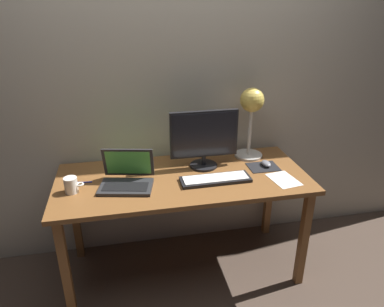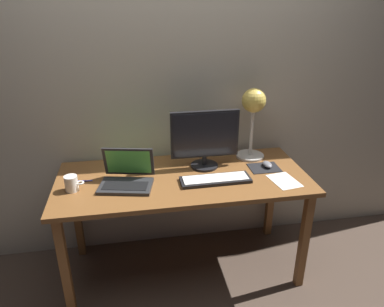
{
  "view_description": "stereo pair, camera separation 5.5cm",
  "coord_description": "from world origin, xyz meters",
  "px_view_note": "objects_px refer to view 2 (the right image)",
  "views": [
    {
      "loc": [
        -0.35,
        -2.0,
        1.8
      ],
      "look_at": [
        0.05,
        -0.05,
        0.92
      ],
      "focal_mm": 33.46,
      "sensor_mm": 36.0,
      "label": 1
    },
    {
      "loc": [
        -0.29,
        -2.01,
        1.8
      ],
      "look_at": [
        0.05,
        -0.05,
        0.92
      ],
      "focal_mm": 33.46,
      "sensor_mm": 36.0,
      "label": 2
    }
  ],
  "objects_px": {
    "coffee_mug": "(72,183)",
    "pen": "(81,181)",
    "monitor": "(205,138)",
    "laptop": "(127,174)",
    "keyboard_main": "(215,180)",
    "desk_lamp": "(253,108)",
    "mouse": "(267,164)"
  },
  "relations": [
    {
      "from": "coffee_mug",
      "to": "pen",
      "type": "relative_size",
      "value": 0.8
    },
    {
      "from": "pen",
      "to": "monitor",
      "type": "bearing_deg",
      "value": 5.53
    },
    {
      "from": "laptop",
      "to": "monitor",
      "type": "bearing_deg",
      "value": 16.08
    },
    {
      "from": "keyboard_main",
      "to": "laptop",
      "type": "bearing_deg",
      "value": 172.67
    },
    {
      "from": "laptop",
      "to": "desk_lamp",
      "type": "relative_size",
      "value": 0.72
    },
    {
      "from": "monitor",
      "to": "pen",
      "type": "height_order",
      "value": "monitor"
    },
    {
      "from": "keyboard_main",
      "to": "pen",
      "type": "bearing_deg",
      "value": 170.37
    },
    {
      "from": "monitor",
      "to": "coffee_mug",
      "type": "relative_size",
      "value": 4.01
    },
    {
      "from": "keyboard_main",
      "to": "desk_lamp",
      "type": "distance_m",
      "value": 0.58
    },
    {
      "from": "keyboard_main",
      "to": "coffee_mug",
      "type": "relative_size",
      "value": 3.93
    },
    {
      "from": "laptop",
      "to": "pen",
      "type": "bearing_deg",
      "value": 166.12
    },
    {
      "from": "laptop",
      "to": "pen",
      "type": "distance_m",
      "value": 0.3
    },
    {
      "from": "monitor",
      "to": "mouse",
      "type": "xyz_separation_m",
      "value": [
        0.42,
        -0.08,
        -0.19
      ]
    },
    {
      "from": "keyboard_main",
      "to": "coffee_mug",
      "type": "xyz_separation_m",
      "value": [
        -0.86,
        0.03,
        0.04
      ]
    },
    {
      "from": "monitor",
      "to": "laptop",
      "type": "height_order",
      "value": "monitor"
    },
    {
      "from": "coffee_mug",
      "to": "pen",
      "type": "distance_m",
      "value": 0.12
    },
    {
      "from": "desk_lamp",
      "to": "coffee_mug",
      "type": "distance_m",
      "value": 1.27
    },
    {
      "from": "mouse",
      "to": "coffee_mug",
      "type": "relative_size",
      "value": 0.85
    },
    {
      "from": "laptop",
      "to": "desk_lamp",
      "type": "xyz_separation_m",
      "value": [
        0.87,
        0.25,
        0.3
      ]
    },
    {
      "from": "desk_lamp",
      "to": "laptop",
      "type": "bearing_deg",
      "value": -163.81
    },
    {
      "from": "coffee_mug",
      "to": "monitor",
      "type": "bearing_deg",
      "value": 12.36
    },
    {
      "from": "desk_lamp",
      "to": "mouse",
      "type": "height_order",
      "value": "desk_lamp"
    },
    {
      "from": "monitor",
      "to": "desk_lamp",
      "type": "height_order",
      "value": "desk_lamp"
    },
    {
      "from": "desk_lamp",
      "to": "coffee_mug",
      "type": "height_order",
      "value": "desk_lamp"
    },
    {
      "from": "laptop",
      "to": "coffee_mug",
      "type": "height_order",
      "value": "laptop"
    },
    {
      "from": "laptop",
      "to": "desk_lamp",
      "type": "height_order",
      "value": "desk_lamp"
    },
    {
      "from": "monitor",
      "to": "pen",
      "type": "xyz_separation_m",
      "value": [
        -0.8,
        -0.08,
        -0.21
      ]
    },
    {
      "from": "keyboard_main",
      "to": "mouse",
      "type": "distance_m",
      "value": 0.41
    },
    {
      "from": "desk_lamp",
      "to": "pen",
      "type": "relative_size",
      "value": 3.55
    },
    {
      "from": "keyboard_main",
      "to": "monitor",
      "type": "bearing_deg",
      "value": 96.73
    },
    {
      "from": "desk_lamp",
      "to": "monitor",
      "type": "bearing_deg",
      "value": -163.65
    },
    {
      "from": "mouse",
      "to": "desk_lamp",
      "type": "bearing_deg",
      "value": 107.81
    }
  ]
}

